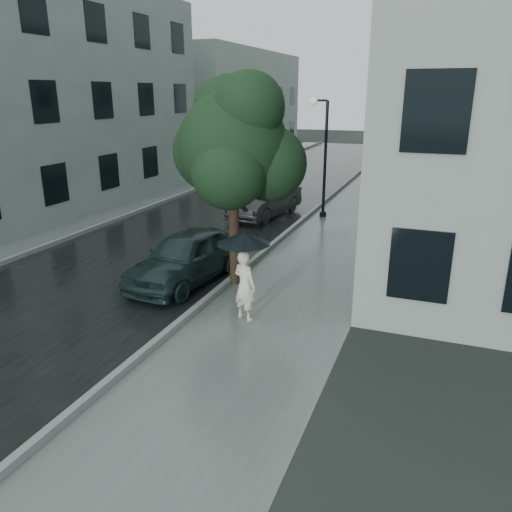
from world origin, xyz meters
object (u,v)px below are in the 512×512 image
at_px(lamp_post, 322,150).
at_px(car_far, 265,200).
at_px(street_tree, 234,144).
at_px(pedestrian, 245,285).
at_px(car_near, 186,257).

bearing_deg(lamp_post, car_far, -178.32).
bearing_deg(car_far, street_tree, -67.84).
bearing_deg(street_tree, car_far, 103.92).
relative_size(street_tree, car_far, 1.31).
distance_m(street_tree, lamp_post, 8.23).
xyz_separation_m(pedestrian, lamp_post, (-0.82, 10.25, 1.90)).
bearing_deg(car_far, pedestrian, -64.56).
distance_m(street_tree, car_near, 3.28).
bearing_deg(car_near, lamp_post, 85.86).
relative_size(street_tree, lamp_post, 1.15).
xyz_separation_m(pedestrian, car_far, (-2.93, 9.47, -0.13)).
xyz_separation_m(lamp_post, car_near, (-1.56, -8.59, -2.02)).
xyz_separation_m(street_tree, lamp_post, (0.28, 8.16, -0.97)).
height_order(pedestrian, lamp_post, lamp_post).
bearing_deg(car_near, pedestrian, -28.78).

